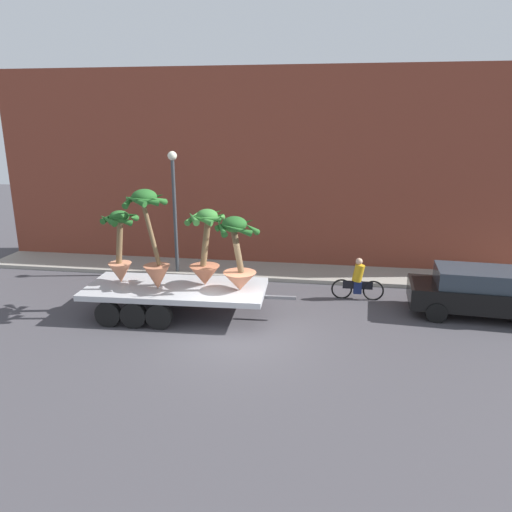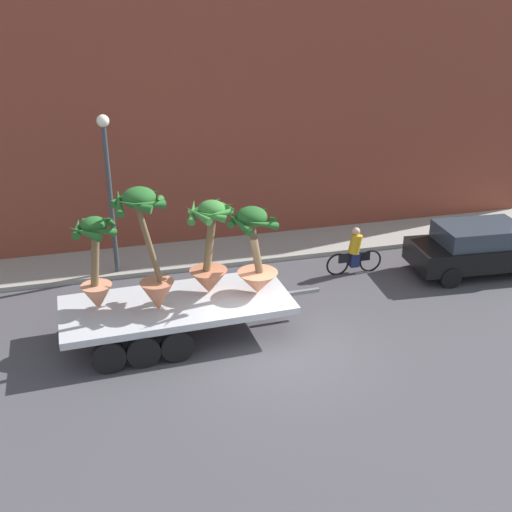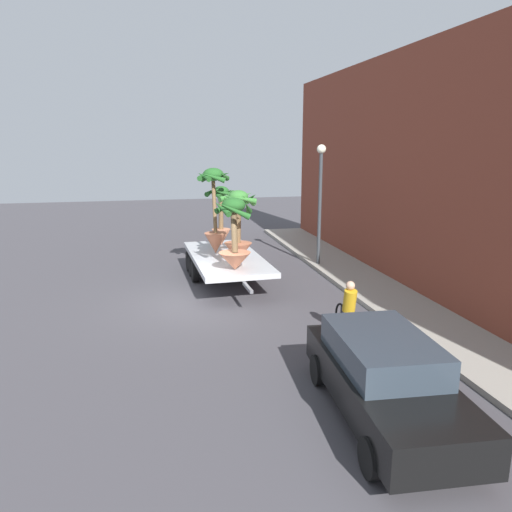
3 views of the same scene
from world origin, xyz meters
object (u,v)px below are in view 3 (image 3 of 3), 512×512
Objects in this scene: potted_palm_front at (234,238)px; cyclist at (349,312)px; parked_car at (384,377)px; potted_palm_rear at (238,229)px; flatbed_trailer at (225,260)px; street_lamp at (320,189)px; potted_palm_middle at (214,211)px; potted_palm_extra at (221,216)px.

cyclist is (3.83, 2.41, -1.37)m from potted_palm_front.
potted_palm_rear is at bearing -172.84° from parked_car.
potted_palm_rear reaches higher than potted_palm_front.
flatbed_trailer is 4.87m from street_lamp.
potted_palm_front is 0.50× the size of parked_car.
parked_car is at bearing 7.16° from potted_palm_rear.
flatbed_trailer is at bearing -158.78° from cyclist.
potted_palm_rear is at bearing 14.68° from flatbed_trailer.
cyclist is (6.49, 2.69, -1.91)m from potted_palm_middle.
potted_palm_extra is at bearing -163.79° from cyclist.
cyclist is (7.73, 2.25, -1.52)m from potted_palm_extra.
parked_car is (10.34, 1.72, -1.75)m from potted_palm_middle.
parked_car reaches higher than flatbed_trailer.
potted_palm_extra is at bearing 160.46° from potted_palm_middle.
potted_palm_middle is 10.63m from parked_car.
potted_palm_front is 4.73m from cyclist.
street_lamp reaches higher than potted_palm_extra.
potted_palm_middle is 1.72× the size of cyclist.
street_lamp is (0.58, 3.95, 1.04)m from potted_palm_extra.
potted_palm_middle is at bearing -173.98° from potted_palm_front.
potted_palm_rear is 1.16m from potted_palm_front.
potted_palm_middle is at bearing -140.07° from flatbed_trailer.
potted_palm_rear is 1.06× the size of potted_palm_front.
cyclist is 7.79m from street_lamp.
potted_palm_extra reaches higher than cyclist.
potted_palm_extra reaches higher than potted_palm_front.
potted_palm_rear is 2.80m from potted_palm_extra.
flatbed_trailer is at bearing -165.32° from potted_palm_rear.
potted_palm_middle is at bearing -170.54° from parked_car.
potted_palm_extra is at bearing 177.68° from potted_palm_front.
potted_palm_front is at bearing -0.70° from flatbed_trailer.
potted_palm_extra is at bearing -176.31° from potted_palm_rear.
potted_palm_front is 5.42m from street_lamp.
flatbed_trailer is 2.72× the size of potted_palm_rear.
street_lamp is (-11.00, 2.66, 2.40)m from parked_car.
potted_palm_rear is 1.74m from potted_palm_middle.
cyclist is 0.38× the size of street_lamp.
potted_palm_middle reaches higher than parked_car.
potted_palm_middle is (-1.56, -0.62, 0.46)m from potted_palm_rear.
cyclist is at bearing -13.35° from street_lamp.
street_lamp is at bearing 120.50° from potted_palm_rear.
flatbed_trailer is 2.83× the size of potted_palm_extra.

